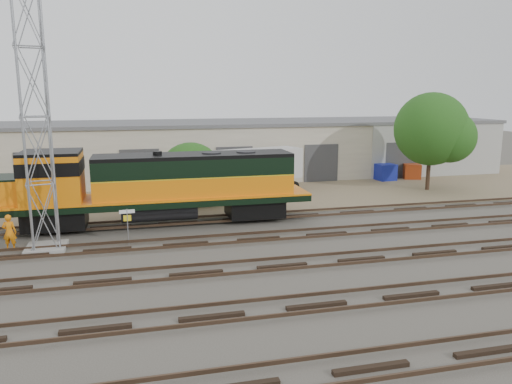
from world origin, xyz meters
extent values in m
plane|color=#47423A|center=(0.00, 0.00, 0.00)|extent=(140.00, 140.00, 0.00)
cube|color=#726047|center=(0.00, 15.00, 0.01)|extent=(80.00, 16.00, 0.02)
cube|color=black|center=(0.00, -12.00, 0.07)|extent=(80.00, 2.40, 0.14)
cube|color=#4C3828|center=(0.00, -12.75, 0.21)|extent=(80.00, 0.08, 0.14)
cube|color=#4C3828|center=(0.00, -11.25, 0.21)|extent=(80.00, 0.08, 0.14)
cube|color=black|center=(0.00, -7.50, 0.07)|extent=(80.00, 2.40, 0.14)
cube|color=#4C3828|center=(0.00, -8.25, 0.21)|extent=(80.00, 0.08, 0.14)
cube|color=#4C3828|center=(0.00, -6.75, 0.21)|extent=(80.00, 0.08, 0.14)
cube|color=black|center=(0.00, -3.00, 0.07)|extent=(80.00, 2.40, 0.14)
cube|color=#4C3828|center=(0.00, -3.75, 0.21)|extent=(80.00, 0.08, 0.14)
cube|color=#4C3828|center=(0.00, -2.25, 0.21)|extent=(80.00, 0.08, 0.14)
cube|color=black|center=(0.00, 1.50, 0.07)|extent=(80.00, 2.40, 0.14)
cube|color=#4C3828|center=(0.00, 0.75, 0.21)|extent=(80.00, 0.08, 0.14)
cube|color=#4C3828|center=(0.00, 2.25, 0.21)|extent=(80.00, 0.08, 0.14)
cube|color=black|center=(0.00, 6.00, 0.07)|extent=(80.00, 2.40, 0.14)
cube|color=#4C3828|center=(0.00, 5.25, 0.21)|extent=(80.00, 0.08, 0.14)
cube|color=#4C3828|center=(0.00, 6.75, 0.21)|extent=(80.00, 0.08, 0.14)
cube|color=beige|center=(0.00, 23.00, 2.50)|extent=(58.00, 10.00, 5.00)
cube|color=#59595B|center=(0.00, 23.00, 5.15)|extent=(58.40, 10.40, 0.30)
cube|color=#999993|center=(22.00, 17.95, 2.50)|extent=(14.00, 0.10, 5.00)
cube|color=#333335|center=(-14.00, 17.94, 1.70)|extent=(3.20, 0.12, 3.40)
cube|color=#333335|center=(-6.00, 17.94, 1.70)|extent=(3.20, 0.12, 3.40)
cube|color=#333335|center=(2.00, 17.94, 1.70)|extent=(3.20, 0.12, 3.40)
cube|color=#333335|center=(10.00, 17.94, 1.70)|extent=(3.20, 0.12, 3.40)
cube|color=#333335|center=(18.00, 17.94, 1.70)|extent=(3.20, 0.12, 3.40)
cube|color=black|center=(-11.05, 6.00, 0.82)|extent=(3.46, 2.60, 1.08)
cube|color=black|center=(0.86, 6.00, 0.82)|extent=(3.46, 2.60, 1.08)
cube|color=black|center=(-5.09, 6.00, 1.55)|extent=(18.40, 3.25, 0.38)
cylinder|color=black|center=(-5.09, 6.00, 0.88)|extent=(4.55, 1.19, 1.19)
cube|color=orange|center=(-2.93, 6.00, 2.39)|extent=(11.91, 2.81, 1.30)
cube|color=black|center=(-2.93, 6.00, 3.58)|extent=(11.91, 2.81, 1.08)
cube|color=black|center=(-2.93, 6.00, 4.23)|extent=(11.91, 2.81, 0.22)
cube|color=orange|center=(-11.05, 6.00, 3.15)|extent=(3.25, 3.25, 2.81)
cube|color=black|center=(-11.05, 6.00, 4.64)|extent=(3.25, 3.25, 0.17)
cube|color=orange|center=(-13.54, 6.00, 2.50)|extent=(1.73, 2.60, 1.52)
cube|color=gray|center=(-11.08, 2.56, 0.10)|extent=(1.99, 1.99, 0.20)
cylinder|color=gray|center=(-11.69, 3.16, 6.83)|extent=(0.10, 0.10, 13.25)
cylinder|color=gray|center=(-10.48, 3.16, 6.83)|extent=(0.10, 0.10, 13.25)
cylinder|color=gray|center=(-11.69, 1.95, 6.83)|extent=(0.10, 0.10, 13.25)
cylinder|color=gray|center=(-10.48, 1.95, 6.83)|extent=(0.10, 0.10, 13.25)
cylinder|color=gray|center=(-6.95, 2.34, 0.98)|extent=(0.06, 0.06, 1.96)
cube|color=white|center=(-6.95, 2.34, 1.83)|extent=(0.80, 0.10, 0.20)
cube|color=yellow|center=(-6.95, 2.34, 1.47)|extent=(0.40, 0.07, 0.31)
imported|color=orange|center=(-12.86, 2.93, 0.94)|extent=(0.72, 0.51, 1.88)
cube|color=silver|center=(1.01, 13.50, 2.36)|extent=(11.73, 5.52, 2.40)
cube|color=black|center=(5.35, 14.80, 0.44)|extent=(2.68, 2.74, 0.89)
cube|color=black|center=(-2.99, 11.38, 0.58)|extent=(0.13, 0.13, 1.16)
cube|color=black|center=(-3.50, 13.08, 0.58)|extent=(0.13, 0.13, 1.16)
cube|color=#152195|center=(16.08, 17.23, 0.75)|extent=(1.72, 1.62, 1.50)
cube|color=#9C3311|center=(18.86, 17.37, 0.70)|extent=(1.87, 1.80, 1.40)
cylinder|color=#382619|center=(-2.47, 11.98, 0.21)|extent=(0.32, 0.32, 0.43)
sphere|color=#204E16|center=(-2.47, 11.98, 2.08)|extent=(4.73, 4.73, 4.73)
sphere|color=#204E16|center=(-1.52, 11.27, 1.61)|extent=(3.31, 3.31, 3.31)
cylinder|color=#382619|center=(17.22, 12.15, 1.49)|extent=(0.34, 0.34, 2.97)
sphere|color=#204E16|center=(17.22, 12.15, 5.06)|extent=(5.95, 5.95, 5.95)
sphere|color=#204E16|center=(18.41, 11.26, 4.46)|extent=(4.16, 4.16, 4.16)
camera|label=1|loc=(-6.46, -24.10, 8.00)|focal=35.00mm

